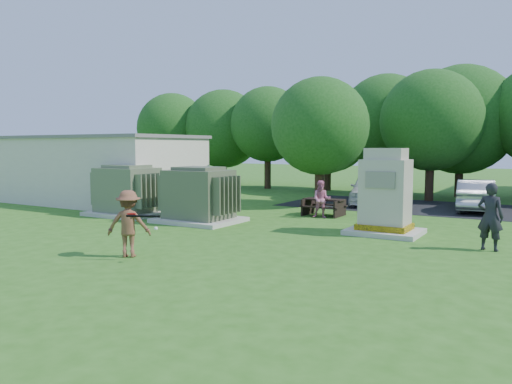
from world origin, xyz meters
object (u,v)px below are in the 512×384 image
Objects in this scene: transformer_left at (127,192)px; person_at_picnic at (322,199)px; person_by_generator at (490,217)px; picnic_table at (324,205)px; batter at (129,224)px; car_white at (370,189)px; generator_cabinet at (385,197)px; car_silver_a at (476,195)px; transformer_right at (199,196)px.

person_at_picnic is (7.22, 3.33, -0.23)m from transformer_left.
person_at_picnic is (-6.42, 3.36, -0.19)m from person_by_generator.
person_at_picnic is at bearing -73.75° from picnic_table.
batter is 14.61m from car_white.
generator_cabinet is 1.71× the size of picnic_table.
generator_cabinet is at bearing -83.50° from car_white.
car_silver_a is at bearing 36.03° from transformer_left.
car_white reaches higher than person_at_picnic.
picnic_table is at bearing 36.11° from car_silver_a.
person_by_generator is (13.65, -0.04, -0.04)m from transformer_left.
transformer_left is 2.02× the size of person_at_picnic.
transformer_left is at bearing -74.87° from batter.
transformer_right is at bearing -155.35° from person_at_picnic.
person_at_picnic is 5.53m from car_white.
transformer_right is 1.08× the size of generator_cabinet.
car_white reaches higher than picnic_table.
transformer_left is 1.85× the size of picnic_table.
transformer_right is 6.05m from batter.
car_white is at bearing 50.26° from transformer_left.
generator_cabinet is 1.61× the size of batter.
transformer_left is 10.50m from generator_cabinet.
transformer_left reaches higher than batter.
batter is (-4.64, -6.69, -0.35)m from generator_cabinet.
car_white is at bearing -126.69° from batter.
person_by_generator is at bearing -69.72° from car_white.
transformer_left is 0.71× the size of car_silver_a.
batter is (-1.22, -9.66, 0.43)m from picnic_table.
transformer_left is at bearing 8.85° from person_by_generator.
batter is 0.41× the size of car_silver_a.
person_by_generator is at bearing -31.34° from picnic_table.
picnic_table is 0.39× the size of car_silver_a.
person_at_picnic is 0.34× the size of car_white.
transformer_left is at bearing -144.69° from car_white.
transformer_right reaches higher than car_silver_a.
car_silver_a is at bearing -144.17° from batter.
car_white is at bearing -45.76° from person_by_generator.
picnic_table is 7.04m from car_silver_a.
car_white is 4.78m from car_silver_a.
person_by_generator is (6.62, -4.03, 0.49)m from picnic_table.
transformer_left is at bearing -173.97° from person_at_picnic.
batter is 1.16× the size of person_at_picnic.
generator_cabinet is 1.87× the size of person_at_picnic.
car_white is (7.36, 8.86, -0.22)m from transformer_left.
picnic_table is 9.75m from batter.
car_silver_a is (1.70, 7.81, -0.52)m from generator_cabinet.
generator_cabinet reaches higher than person_at_picnic.
batter is 15.82m from car_silver_a.
car_white reaches higher than car_silver_a.
person_by_generator is 9.00m from car_silver_a.
transformer_left reaches higher than car_silver_a.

